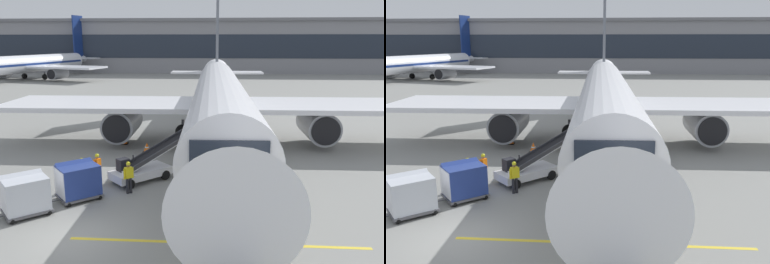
{
  "view_description": "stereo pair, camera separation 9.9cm",
  "coord_description": "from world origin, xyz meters",
  "views": [
    {
      "loc": [
        5.95,
        -14.32,
        7.87
      ],
      "look_at": [
        4.44,
        7.4,
        2.83
      ],
      "focal_mm": 36.94,
      "sensor_mm": 36.0,
      "label": 1
    },
    {
      "loc": [
        6.05,
        -14.31,
        7.87
      ],
      "look_at": [
        4.44,
        7.4,
        2.83
      ],
      "focal_mm": 36.94,
      "sensor_mm": 36.0,
      "label": 2
    }
  ],
  "objects": [
    {
      "name": "ground_plane",
      "position": [
        0.0,
        0.0,
        0.0
      ],
      "size": [
        600.0,
        600.0,
        0.0
      ],
      "primitive_type": "plane",
      "color": "gray"
    },
    {
      "name": "parked_airplane",
      "position": [
        5.95,
        16.04,
        3.52
      ],
      "size": [
        33.36,
        43.49,
        14.39
      ],
      "color": "white",
      "rests_on": "ground"
    },
    {
      "name": "belt_loader",
      "position": [
        1.71,
        7.18,
        0.81
      ],
      "size": [
        4.81,
        4.7,
        2.57
      ],
      "color": "silver",
      "rests_on": "ground"
    },
    {
      "name": "baggage_cart_lead",
      "position": [
        -1.13,
        4.13,
        1.0
      ],
      "size": [
        2.6,
        2.51,
        1.91
      ],
      "color": "#515156",
      "rests_on": "ground"
    },
    {
      "name": "baggage_cart_second",
      "position": [
        -2.92,
        2.16,
        1.0
      ],
      "size": [
        2.6,
        2.51,
        1.91
      ],
      "color": "#515156",
      "rests_on": "ground"
    },
    {
      "name": "ground_crew_by_loader",
      "position": [
        -1.39,
        5.51,
        1.0
      ],
      "size": [
        0.44,
        0.44,
        1.74
      ],
      "color": "#333847",
      "rests_on": "ground"
    },
    {
      "name": "ground_crew_by_carts",
      "position": [
        1.27,
        5.03,
        1.0
      ],
      "size": [
        0.47,
        0.42,
        1.74
      ],
      "color": "black",
      "rests_on": "ground"
    },
    {
      "name": "ground_crew_marshaller",
      "position": [
        -0.81,
        6.38,
        1.0
      ],
      "size": [
        0.36,
        0.54,
        1.74
      ],
      "color": "black",
      "rests_on": "ground"
    },
    {
      "name": "safety_cone_engine_keepout",
      "position": [
        -1.42,
        15.11,
        0.33
      ],
      "size": [
        0.61,
        0.61,
        0.69
      ],
      "color": "black",
      "rests_on": "ground"
    },
    {
      "name": "safety_cone_wingtip",
      "position": [
        0.84,
        12.63,
        0.39
      ],
      "size": [
        0.71,
        0.71,
        0.8
      ],
      "color": "black",
      "rests_on": "ground"
    },
    {
      "name": "apron_guidance_line_lead_in",
      "position": [
        6.16,
        15.26,
        0.0
      ],
      "size": [
        0.2,
        110.0,
        0.01
      ],
      "color": "yellow",
      "rests_on": "ground"
    },
    {
      "name": "apron_guidance_line_stop_bar",
      "position": [
        5.97,
        0.03,
        0.0
      ],
      "size": [
        12.0,
        0.2,
        0.01
      ],
      "color": "yellow",
      "rests_on": "ground"
    },
    {
      "name": "terminal_building",
      "position": [
        3.17,
        93.62,
        6.53
      ],
      "size": [
        124.97,
        21.74,
        13.16
      ],
      "color": "gray",
      "rests_on": "ground"
    },
    {
      "name": "distant_airplane",
      "position": [
        -32.92,
        65.36,
        3.21
      ],
      "size": [
        32.95,
        41.03,
        13.76
      ],
      "color": "silver",
      "rests_on": "ground"
    }
  ]
}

